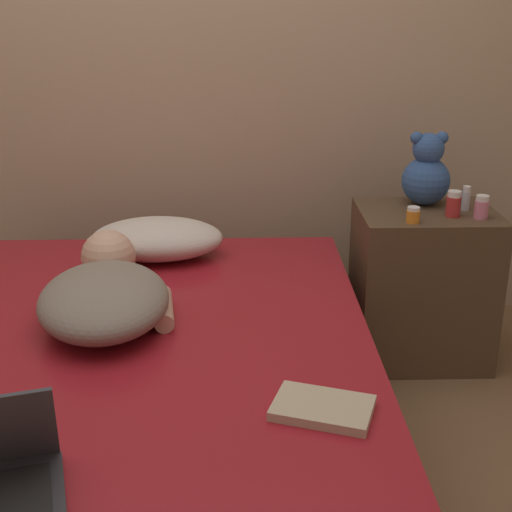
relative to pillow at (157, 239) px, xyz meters
name	(u,v)px	position (x,y,z in m)	size (l,w,h in m)	color
ground_plane	(142,473)	(0.00, -0.71, -0.52)	(12.00, 12.00, 0.00)	brown
wall_back	(160,16)	(0.00, 0.51, 0.78)	(8.00, 0.06, 2.60)	tan
bed	(138,412)	(0.00, -0.71, -0.30)	(1.42, 1.89, 0.45)	brown
nightstand	(422,286)	(1.03, 0.02, -0.21)	(0.52, 0.40, 0.61)	brown
pillow	(157,239)	(0.00, 0.00, 0.00)	(0.50, 0.32, 0.15)	beige
person_lying	(106,292)	(-0.10, -0.52, 0.01)	(0.45, 0.71, 0.19)	gray
teddy_bear	(426,173)	(1.03, 0.11, 0.22)	(0.19, 0.19, 0.28)	#335693
bottle_pink	(482,207)	(1.19, -0.08, 0.14)	(0.05, 0.05, 0.09)	pink
bottle_clear	(466,198)	(1.17, 0.03, 0.14)	(0.03, 0.03, 0.09)	silver
bottle_red	(454,204)	(1.10, -0.05, 0.14)	(0.05, 0.05, 0.10)	#B72D2D
bottle_orange	(413,215)	(0.93, -0.12, 0.12)	(0.05, 0.05, 0.06)	orange
book	(323,408)	(0.50, -1.07, -0.06)	(0.27, 0.23, 0.02)	#C6B793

